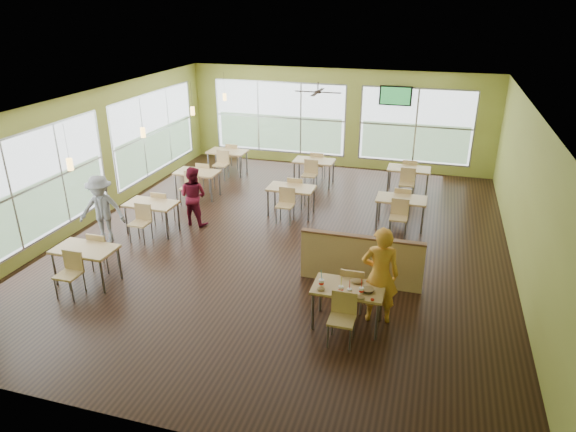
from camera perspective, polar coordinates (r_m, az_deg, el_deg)
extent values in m
plane|color=black|center=(12.11, -0.26, -2.56)|extent=(12.00, 12.00, 0.00)
plane|color=white|center=(11.11, -0.29, 12.50)|extent=(12.00, 12.00, 0.00)
cube|color=#AAB449|center=(17.15, 5.58, 10.70)|extent=(10.00, 0.04, 3.20)
cube|color=#AAB449|center=(6.55, -15.79, -11.64)|extent=(10.00, 0.04, 3.20)
cube|color=#AAB449|center=(13.74, -20.81, 6.20)|extent=(0.04, 12.00, 3.20)
cube|color=#AAB449|center=(11.23, 25.00, 1.94)|extent=(0.04, 12.00, 3.20)
cube|color=white|center=(12.29, -26.08, 3.08)|extent=(0.02, 4.50, 2.35)
cube|color=white|center=(16.15, -14.48, 9.04)|extent=(0.02, 4.50, 2.35)
cube|color=white|center=(17.62, -0.95, 10.89)|extent=(4.50, 0.02, 2.35)
cube|color=white|center=(16.87, 14.03, 9.66)|extent=(3.50, 0.02, 2.35)
cube|color=#B7BABC|center=(14.48, -18.88, 2.05)|extent=(0.04, 9.40, 0.05)
cube|color=#B7BABC|center=(17.38, 6.21, 6.59)|extent=(8.00, 0.04, 0.05)
cube|color=tan|center=(8.79, 6.73, -7.96)|extent=(1.20, 0.70, 0.04)
cube|color=brown|center=(8.80, 6.72, -8.10)|extent=(1.22, 0.71, 0.01)
cylinder|color=slate|center=(8.83, 2.77, -10.51)|extent=(0.05, 0.05, 0.71)
cylinder|color=slate|center=(8.69, 9.84, -11.48)|extent=(0.05, 0.05, 0.71)
cylinder|color=slate|center=(9.31, 3.63, -8.61)|extent=(0.05, 0.05, 0.71)
cylinder|color=slate|center=(9.18, 10.30, -9.48)|extent=(0.05, 0.05, 0.71)
cube|color=tan|center=(9.40, 7.24, -7.75)|extent=(0.42, 0.42, 0.04)
cube|color=tan|center=(9.45, 7.51, -6.04)|extent=(0.42, 0.04, 0.40)
cube|color=tan|center=(8.48, 5.97, -11.43)|extent=(0.42, 0.42, 0.04)
cube|color=tan|center=(8.20, 5.78, -10.89)|extent=(0.42, 0.04, 0.40)
cube|color=tan|center=(10.15, 8.12, -4.99)|extent=(2.40, 0.12, 1.00)
cube|color=brown|center=(9.92, 8.28, -2.34)|extent=(2.40, 0.14, 0.04)
cube|color=tan|center=(10.77, -21.67, -3.42)|extent=(1.20, 0.70, 0.04)
cube|color=brown|center=(10.78, -21.65, -3.54)|extent=(1.22, 0.71, 0.01)
cylinder|color=slate|center=(11.06, -24.51, -5.38)|extent=(0.05, 0.05, 0.71)
cylinder|color=slate|center=(10.43, -19.94, -6.37)|extent=(0.05, 0.05, 0.71)
cylinder|color=slate|center=(11.45, -22.70, -4.11)|extent=(0.05, 0.05, 0.71)
cylinder|color=slate|center=(10.83, -18.19, -4.97)|extent=(0.05, 0.05, 0.71)
cube|color=tan|center=(11.27, -19.82, -3.53)|extent=(0.42, 0.42, 0.04)
cube|color=tan|center=(11.32, -19.42, -2.13)|extent=(0.42, 0.04, 0.40)
cube|color=tan|center=(10.52, -23.22, -6.04)|extent=(0.42, 0.42, 0.04)
cube|color=tan|center=(10.30, -24.05, -5.44)|extent=(0.42, 0.04, 0.40)
cube|color=tan|center=(12.63, -14.98, 1.34)|extent=(1.20, 0.70, 0.04)
cube|color=brown|center=(12.64, -14.97, 1.24)|extent=(1.22, 0.71, 0.01)
cylinder|color=slate|center=(12.83, -17.54, -0.44)|extent=(0.05, 0.05, 0.71)
cylinder|color=slate|center=(12.28, -13.32, -1.02)|extent=(0.05, 0.05, 0.71)
cylinder|color=slate|center=(13.27, -16.20, 0.51)|extent=(0.05, 0.05, 0.71)
cylinder|color=slate|center=(12.74, -12.07, 0.00)|extent=(0.05, 0.05, 0.71)
cube|color=tan|center=(13.17, -13.66, 1.06)|extent=(0.42, 0.42, 0.04)
cube|color=tan|center=(13.24, -13.35, 2.24)|extent=(0.42, 0.04, 0.40)
cube|color=tan|center=(12.31, -16.13, -0.78)|extent=(0.42, 0.42, 0.04)
cube|color=tan|center=(12.08, -16.71, -0.18)|extent=(0.42, 0.04, 0.40)
cube|color=tan|center=(14.68, -10.08, 4.82)|extent=(1.20, 0.70, 0.04)
cube|color=brown|center=(14.69, -10.07, 4.73)|extent=(1.22, 0.71, 0.01)
cylinder|color=slate|center=(14.80, -12.35, 3.25)|extent=(0.05, 0.05, 0.71)
cylinder|color=slate|center=(14.33, -8.53, 2.88)|extent=(0.05, 0.05, 0.71)
cylinder|color=slate|center=(15.28, -11.34, 3.97)|extent=(0.05, 0.05, 0.71)
cylinder|color=slate|center=(14.83, -7.61, 3.63)|extent=(0.05, 0.05, 0.71)
cube|color=tan|center=(15.24, -9.11, 4.45)|extent=(0.42, 0.42, 0.04)
cube|color=tan|center=(15.33, -8.86, 5.45)|extent=(0.42, 0.04, 0.40)
cube|color=tan|center=(14.31, -10.95, 3.08)|extent=(0.42, 0.42, 0.04)
cube|color=tan|center=(14.08, -11.37, 3.67)|extent=(0.42, 0.04, 0.40)
cube|color=tan|center=(16.59, -6.77, 7.13)|extent=(1.20, 0.70, 0.04)
cube|color=brown|center=(16.60, -6.77, 7.05)|extent=(1.22, 0.71, 0.01)
cylinder|color=slate|center=(16.66, -8.82, 5.74)|extent=(0.05, 0.05, 0.71)
cylinder|color=slate|center=(16.24, -5.34, 5.46)|extent=(0.05, 0.05, 0.71)
cylinder|color=slate|center=(17.16, -8.01, 6.30)|extent=(0.05, 0.05, 0.71)
cylinder|color=slate|center=(16.76, -4.61, 6.04)|extent=(0.05, 0.05, 0.71)
cube|color=tan|center=(17.16, -6.02, 6.73)|extent=(0.42, 0.42, 0.04)
cube|color=tan|center=(17.27, -5.81, 7.60)|extent=(0.42, 0.04, 0.40)
cube|color=tan|center=(16.19, -7.47, 5.66)|extent=(0.42, 0.42, 0.04)
cube|color=tan|center=(15.96, -7.79, 6.21)|extent=(0.42, 0.04, 0.40)
cube|color=tan|center=(13.23, 0.35, 3.15)|extent=(1.20, 0.70, 0.04)
cube|color=brown|center=(13.24, 0.35, 3.05)|extent=(1.22, 0.71, 0.01)
cylinder|color=slate|center=(13.26, -2.24, 1.44)|extent=(0.05, 0.05, 0.71)
cylinder|color=slate|center=(12.98, 2.29, 0.94)|extent=(0.05, 0.05, 0.71)
cylinder|color=slate|center=(13.77, -1.48, 2.29)|extent=(0.05, 0.05, 0.71)
cylinder|color=slate|center=(13.50, 2.89, 1.83)|extent=(0.05, 0.05, 0.71)
cube|color=tan|center=(13.83, 0.98, 2.80)|extent=(0.42, 0.42, 0.04)
cube|color=tan|center=(13.92, 1.19, 3.91)|extent=(0.42, 0.04, 0.40)
cube|color=tan|center=(12.84, -0.33, 1.17)|extent=(0.42, 0.42, 0.04)
cube|color=tan|center=(12.59, -0.58, 1.79)|extent=(0.42, 0.04, 0.40)
cube|color=tan|center=(15.53, 2.92, 6.16)|extent=(1.20, 0.70, 0.04)
cube|color=brown|center=(15.54, 2.91, 6.07)|extent=(1.22, 0.71, 0.01)
cylinder|color=slate|center=(15.50, 0.69, 4.70)|extent=(0.05, 0.05, 0.71)
cylinder|color=slate|center=(15.26, 4.60, 4.33)|extent=(0.05, 0.05, 0.71)
cylinder|color=slate|center=(16.04, 1.25, 5.33)|extent=(0.05, 0.05, 0.71)
cylinder|color=slate|center=(15.80, 5.05, 4.97)|extent=(0.05, 0.05, 0.71)
cube|color=tan|center=(16.12, 3.36, 5.75)|extent=(0.42, 0.42, 0.04)
cube|color=tan|center=(16.24, 3.53, 6.68)|extent=(0.42, 0.04, 0.40)
cube|color=tan|center=(15.10, 2.40, 4.56)|extent=(0.42, 0.42, 0.04)
cube|color=tan|center=(14.86, 2.23, 5.14)|extent=(0.42, 0.04, 0.40)
cube|color=tan|center=(12.80, 12.50, 1.87)|extent=(1.20, 0.70, 0.04)
cube|color=brown|center=(12.81, 12.49, 1.77)|extent=(1.22, 0.71, 0.01)
cylinder|color=slate|center=(12.70, 9.82, 0.11)|extent=(0.05, 0.05, 0.71)
cylinder|color=slate|center=(12.65, 14.67, -0.43)|extent=(0.05, 0.05, 0.71)
cylinder|color=slate|center=(13.24, 10.14, 1.04)|extent=(0.05, 0.05, 0.71)
cylinder|color=slate|center=(13.19, 14.79, 0.53)|extent=(0.05, 0.05, 0.71)
cube|color=tan|center=(13.41, 12.59, 1.57)|extent=(0.42, 0.42, 0.04)
cube|color=tan|center=(13.51, 12.74, 2.72)|extent=(0.42, 0.04, 0.40)
cube|color=tan|center=(12.39, 12.17, -0.21)|extent=(0.42, 0.42, 0.04)
cube|color=tan|center=(12.13, 12.18, 0.40)|extent=(0.42, 0.04, 0.40)
cube|color=tan|center=(15.16, 13.29, 5.13)|extent=(1.20, 0.70, 0.04)
cube|color=brown|center=(15.17, 13.29, 5.04)|extent=(1.22, 0.71, 0.01)
cylinder|color=slate|center=(15.03, 11.04, 3.67)|extent=(0.05, 0.05, 0.71)
cylinder|color=slate|center=(14.99, 15.14, 3.22)|extent=(0.05, 0.05, 0.71)
cylinder|color=slate|center=(15.58, 11.27, 4.34)|extent=(0.05, 0.05, 0.71)
cylinder|color=slate|center=(15.54, 15.23, 3.91)|extent=(0.05, 0.05, 0.71)
cube|color=tan|center=(15.77, 13.35, 4.75)|extent=(0.42, 0.42, 0.04)
cube|color=tan|center=(15.88, 13.47, 5.71)|extent=(0.42, 0.04, 0.40)
cube|color=tan|center=(14.72, 13.04, 3.47)|extent=(0.42, 0.42, 0.04)
cube|color=tan|center=(14.47, 13.06, 4.06)|extent=(0.42, 0.04, 0.40)
cylinder|color=#2D2119|center=(10.07, -23.43, 7.46)|extent=(0.01, 0.01, 0.70)
cylinder|color=gold|center=(10.17, -23.07, 5.30)|extent=(0.11, 0.11, 0.22)
cylinder|color=#2D2119|center=(12.04, -16.02, 10.75)|extent=(0.01, 0.01, 0.70)
cylinder|color=gold|center=(12.13, -15.82, 8.91)|extent=(0.11, 0.11, 0.22)
cylinder|color=#2D2119|center=(14.18, -10.68, 12.98)|extent=(0.01, 0.01, 0.70)
cylinder|color=gold|center=(14.25, -10.56, 11.40)|extent=(0.11, 0.11, 0.22)
cylinder|color=#2D2119|center=(16.15, -7.13, 14.38)|extent=(0.01, 0.01, 0.70)
cylinder|color=gold|center=(16.21, -7.06, 12.99)|extent=(0.11, 0.11, 0.22)
cylinder|color=#2D2119|center=(13.99, 3.35, 14.15)|extent=(0.03, 0.03, 0.24)
cylinder|color=#2D2119|center=(14.01, 3.33, 13.58)|extent=(0.16, 0.16, 0.06)
cube|color=#2D2119|center=(13.94, 4.77, 13.50)|extent=(0.55, 0.10, 0.01)
cube|color=#2D2119|center=(14.35, 3.66, 13.80)|extent=(0.10, 0.55, 0.01)
cube|color=#2D2119|center=(14.09, 1.91, 13.67)|extent=(0.55, 0.10, 0.01)
cube|color=#2D2119|center=(13.67, 2.99, 13.36)|extent=(0.10, 0.55, 0.01)
cube|color=black|center=(16.65, 11.86, 12.95)|extent=(1.00, 0.06, 0.60)
cube|color=#26853C|center=(16.62, 11.85, 12.93)|extent=(0.90, 0.01, 0.52)
imported|color=orange|center=(8.92, 10.18, -6.49)|extent=(0.71, 0.53, 1.78)
imported|color=maroon|center=(12.86, -10.49, 2.21)|extent=(0.79, 0.66, 1.49)
imported|color=slate|center=(12.38, -20.00, 0.66)|extent=(1.16, 0.83, 1.62)
cone|color=white|center=(8.73, 3.72, -7.45)|extent=(0.09, 0.09, 0.12)
cylinder|color=red|center=(8.72, 3.72, -7.44)|extent=(0.09, 0.09, 0.04)
cylinder|color=white|center=(8.69, 3.73, -7.06)|extent=(0.10, 0.10, 0.01)
cylinder|color=#1794DD|center=(8.64, 3.75, -6.45)|extent=(0.03, 0.06, 0.22)
cone|color=white|center=(8.58, 5.90, -8.13)|extent=(0.09, 0.09, 0.12)
cylinder|color=red|center=(8.58, 5.90, -8.11)|extent=(0.08, 0.08, 0.03)
cylinder|color=white|center=(8.55, 5.91, -7.77)|extent=(0.09, 0.09, 0.01)
cylinder|color=#CFD311|center=(8.50, 5.94, -7.19)|extent=(0.02, 0.05, 0.21)
cone|color=white|center=(8.54, 6.83, -8.38)|extent=(0.08, 0.08, 0.11)
cylinder|color=red|center=(8.53, 6.83, -8.37)|extent=(0.08, 0.08, 0.03)
cylinder|color=white|center=(8.50, 6.85, -8.03)|extent=(0.09, 0.09, 0.01)
cylinder|color=red|center=(8.46, 6.88, -7.47)|extent=(0.02, 0.05, 0.20)
cone|color=white|center=(8.59, 8.14, -8.24)|extent=(0.08, 0.08, 0.11)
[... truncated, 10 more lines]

